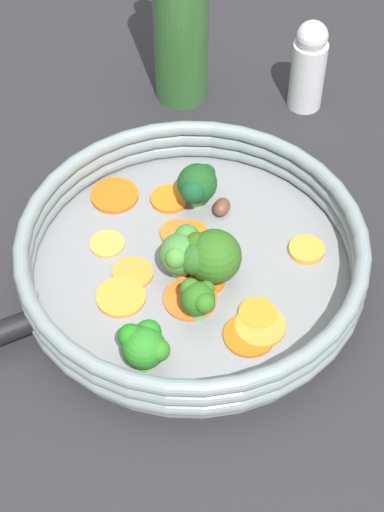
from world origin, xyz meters
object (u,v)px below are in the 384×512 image
object	(u,v)px
carrot_slice_3	(107,244)
carrot_slice_10	(260,326)
carrot_slice_1	(169,199)
carrot_slice_7	(188,250)
carrot_slice_6	(204,283)
broccoli_floret_1	(144,345)
mushroom_piece_0	(222,207)
carrot_slice_0	(249,335)
broccoli_floret_4	(209,256)
carrot_slice_9	(114,196)
oil_bottle	(181,6)
carrot_slice_8	(192,233)
carrot_slice_13	(190,299)
carrot_slice_5	(306,250)
broccoli_floret_2	(198,298)
carrot_slice_12	(121,297)
broccoli_floret_0	(179,251)
broccoli_floret_3	(197,184)
carrot_slice_11	(177,233)
carrot_slice_4	(133,274)
carrot_slice_2	(257,314)
skillet	(192,271)

from	to	relation	value
carrot_slice_3	carrot_slice_10	world-z (taller)	same
carrot_slice_1	carrot_slice_7	bearing A→B (deg)	68.33
carrot_slice_6	broccoli_floret_1	bearing A→B (deg)	22.40
carrot_slice_3	mushroom_piece_0	size ratio (longest dim) A/B	1.56
carrot_slice_0	broccoli_floret_4	xyz separation A→B (m)	(-0.01, -0.07, 0.03)
carrot_slice_0	carrot_slice_9	world-z (taller)	carrot_slice_9
oil_bottle	carrot_slice_8	bearing A→B (deg)	55.45
carrot_slice_8	carrot_slice_13	xyz separation A→B (m)	(0.05, 0.06, -0.00)
carrot_slice_0	carrot_slice_1	bearing A→B (deg)	-103.65
carrot_slice_5	carrot_slice_8	distance (m)	0.10
carrot_slice_8	broccoli_floret_2	bearing A→B (deg)	56.18
carrot_slice_3	broccoli_floret_1	size ratio (longest dim) A/B	0.72
carrot_slice_9	broccoli_floret_2	world-z (taller)	broccoli_floret_2
carrot_slice_12	broccoli_floret_4	xyz separation A→B (m)	(-0.07, 0.03, 0.03)
carrot_slice_1	broccoli_floret_2	xyz separation A→B (m)	(0.06, 0.12, 0.02)
carrot_slice_10	broccoli_floret_0	world-z (taller)	broccoli_floret_0
carrot_slice_9	broccoli_floret_3	world-z (taller)	broccoli_floret_3
carrot_slice_11	carrot_slice_4	bearing A→B (deg)	13.40
carrot_slice_6	broccoli_floret_4	world-z (taller)	broccoli_floret_4
carrot_slice_6	carrot_slice_10	bearing A→B (deg)	98.29
carrot_slice_0	broccoli_floret_2	size ratio (longest dim) A/B	1.13
carrot_slice_1	broccoli_floret_1	size ratio (longest dim) A/B	0.81
oil_bottle	broccoli_floret_3	bearing A→B (deg)	57.65
broccoli_floret_1	broccoli_floret_2	size ratio (longest dim) A/B	1.15
carrot_slice_13	broccoli_floret_4	bearing A→B (deg)	-159.84
carrot_slice_1	broccoli_floret_0	xyz separation A→B (m)	(0.04, 0.07, 0.03)
carrot_slice_1	broccoli_floret_1	bearing A→B (deg)	47.58
carrot_slice_6	carrot_slice_9	size ratio (longest dim) A/B	0.68
carrot_slice_11	carrot_slice_12	distance (m)	0.09
carrot_slice_8	carrot_slice_13	distance (m)	0.07
carrot_slice_8	carrot_slice_11	bearing A→B (deg)	-37.05
carrot_slice_0	carrot_slice_10	bearing A→B (deg)	-173.38
carrot_slice_1	carrot_slice_5	xyz separation A→B (m)	(-0.06, 0.12, 0.00)
carrot_slice_2	broccoli_floret_3	distance (m)	0.14
carrot_slice_6	broccoli_floret_0	size ratio (longest dim) A/B	0.68
skillet	carrot_slice_4	world-z (taller)	carrot_slice_4
broccoli_floret_3	carrot_slice_1	bearing A→B (deg)	-52.50
carrot_slice_9	carrot_slice_12	size ratio (longest dim) A/B	1.05
oil_bottle	carrot_slice_9	bearing A→B (deg)	32.05
carrot_slice_10	carrot_slice_11	xyz separation A→B (m)	(-0.01, -0.12, 0.00)
broccoli_floret_4	mushroom_piece_0	bearing A→B (deg)	-136.91
skillet	carrot_slice_4	size ratio (longest dim) A/B	8.10
carrot_slice_9	carrot_slice_13	size ratio (longest dim) A/B	0.98
carrot_slice_7	carrot_slice_12	world-z (taller)	carrot_slice_7
carrot_slice_8	carrot_slice_10	bearing A→B (deg)	81.41
carrot_slice_7	broccoli_floret_0	size ratio (longest dim) A/B	0.85
carrot_slice_4	broccoli_floret_1	bearing A→B (deg)	61.57
broccoli_floret_2	oil_bottle	distance (m)	0.31
broccoli_floret_0	mushroom_piece_0	size ratio (longest dim) A/B	2.25
carrot_slice_6	carrot_slice_4	bearing A→B (deg)	-47.22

